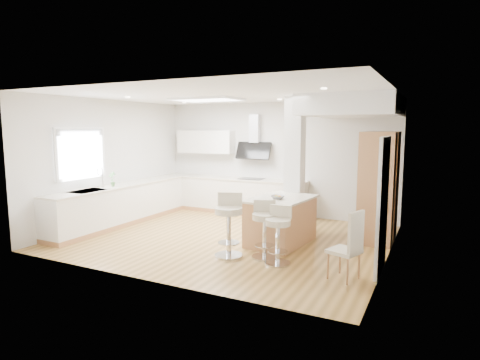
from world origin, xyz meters
The scene contains 18 objects.
ground centered at (0.00, 0.00, 0.00)m, with size 6.00×6.00×0.00m, color #AE8140.
ceiling centered at (0.00, 0.00, 0.00)m, with size 6.00×5.00×0.02m, color white.
wall_back centered at (0.00, 2.50, 1.40)m, with size 6.00×0.04×2.80m, color silver.
wall_left centered at (-3.00, 0.00, 1.40)m, with size 0.04×5.00×2.80m, color silver.
wall_right centered at (3.00, 0.00, 1.40)m, with size 0.04×5.00×2.80m, color silver.
skylight centered at (-0.79, 0.60, 2.77)m, with size 4.10×2.10×0.06m.
window_left centered at (-2.96, -0.90, 1.69)m, with size 0.06×1.28×1.07m.
doorway_right centered at (2.97, -0.60, 1.00)m, with size 0.05×1.00×2.10m.
counter_left centered at (-2.70, 0.23, 0.46)m, with size 0.63×4.50×1.35m.
counter_back centered at (-0.91, 2.22, 0.70)m, with size 3.62×0.63×2.50m.
pillar centered at (1.05, 0.95, 1.40)m, with size 0.35×0.35×2.80m.
soffit centered at (2.10, 1.40, 2.60)m, with size 1.78×2.20×0.40m.
oven_column centered at (2.68, 1.23, 1.05)m, with size 0.63×1.21×2.10m.
peninsula centered at (1.08, 0.11, 0.44)m, with size 1.11×1.54×0.94m.
bar_stool_a centered at (0.57, -1.01, 0.61)m, with size 0.62×0.62×1.08m.
bar_stool_b centered at (1.14, -0.81, 0.54)m, with size 0.57×0.57×0.96m.
bar_stool_c centered at (1.45, -0.99, 0.53)m, with size 0.46×0.46×0.94m.
dining_chair centered at (2.63, -1.22, 0.55)m, with size 0.51×0.51×1.02m.
Camera 1 is at (3.68, -6.84, 2.18)m, focal length 30.00 mm.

